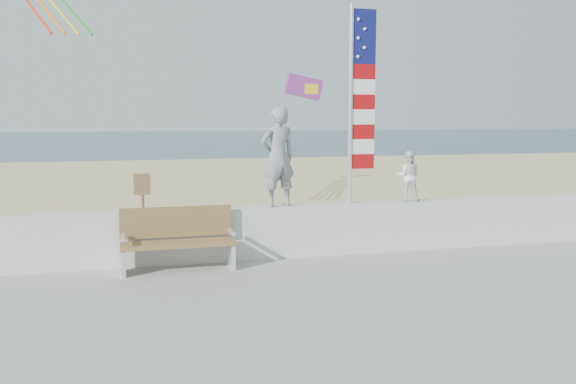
% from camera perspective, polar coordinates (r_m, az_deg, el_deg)
% --- Properties ---
extents(ground, '(220.00, 220.00, 0.00)m').
position_cam_1_polar(ground, '(8.97, 1.77, -10.01)').
color(ground, '#2A4555').
rests_on(ground, ground).
extents(sand, '(90.00, 40.00, 0.08)m').
position_cam_1_polar(sand, '(17.58, -6.73, -1.49)').
color(sand, beige).
rests_on(sand, ground).
extents(seawall, '(30.00, 0.35, 0.90)m').
position_cam_1_polar(seawall, '(10.70, -1.32, -3.74)').
color(seawall, silver).
rests_on(seawall, boardwalk).
extents(adult, '(0.70, 0.53, 1.72)m').
position_cam_1_polar(adult, '(10.55, -0.95, 3.30)').
color(adult, gray).
rests_on(adult, seawall).
extents(child, '(0.56, 0.50, 0.93)m').
position_cam_1_polar(child, '(11.43, 11.18, 1.47)').
color(child, white).
rests_on(child, seawall).
extents(bench, '(1.80, 0.57, 1.00)m').
position_cam_1_polar(bench, '(9.98, -10.28, -4.29)').
color(bench, olive).
rests_on(bench, boardwalk).
extents(flag, '(0.50, 0.08, 3.50)m').
position_cam_1_polar(flag, '(10.98, 6.51, 8.89)').
color(flag, white).
rests_on(flag, seawall).
extents(parafoil_kite, '(0.84, 0.22, 0.58)m').
position_cam_1_polar(parafoil_kite, '(13.23, 1.55, 9.78)').
color(parafoil_kite, '#F81B32').
rests_on(parafoil_kite, ground).
extents(sign, '(0.32, 0.07, 1.46)m').
position_cam_1_polar(sign, '(12.20, -13.45, -1.10)').
color(sign, '#8B6442').
rests_on(sign, sand).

